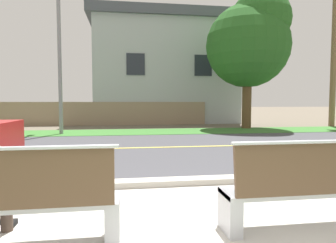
{
  "coord_description": "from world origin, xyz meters",
  "views": [
    {
      "loc": [
        -0.49,
        -2.5,
        1.39
      ],
      "look_at": [
        0.4,
        3.46,
        1.0
      ],
      "focal_mm": 31.91,
      "sensor_mm": 36.0,
      "label": 1
    }
  ],
  "objects_px": {
    "streetlamp": "(60,39)",
    "shade_tree_left": "(251,39)",
    "bench_right": "(318,188)",
    "bench_left": "(7,203)"
  },
  "relations": [
    {
      "from": "bench_right",
      "to": "streetlamp",
      "type": "bearing_deg",
      "value": 113.81
    },
    {
      "from": "bench_left",
      "to": "streetlamp",
      "type": "bearing_deg",
      "value": 98.51
    },
    {
      "from": "streetlamp",
      "to": "bench_left",
      "type": "bearing_deg",
      "value": -81.49
    },
    {
      "from": "streetlamp",
      "to": "shade_tree_left",
      "type": "distance_m",
      "value": 9.36
    },
    {
      "from": "bench_right",
      "to": "shade_tree_left",
      "type": "bearing_deg",
      "value": 69.43
    },
    {
      "from": "bench_right",
      "to": "shade_tree_left",
      "type": "height_order",
      "value": "shade_tree_left"
    },
    {
      "from": "streetlamp",
      "to": "bench_right",
      "type": "bearing_deg",
      "value": -66.19
    },
    {
      "from": "streetlamp",
      "to": "shade_tree_left",
      "type": "relative_size",
      "value": 1.01
    },
    {
      "from": "bench_left",
      "to": "bench_right",
      "type": "xyz_separation_m",
      "value": [
        3.15,
        0.0,
        0.0
      ]
    },
    {
      "from": "bench_right",
      "to": "streetlamp",
      "type": "xyz_separation_m",
      "value": [
        -4.76,
        10.79,
        3.64
      ]
    }
  ]
}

